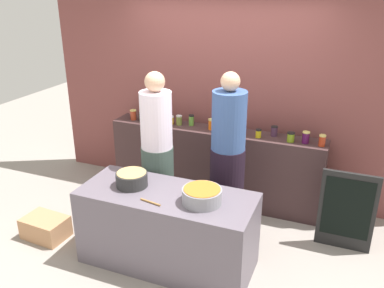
{
  "coord_description": "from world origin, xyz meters",
  "views": [
    {
      "loc": [
        1.5,
        -3.36,
        2.66
      ],
      "look_at": [
        0.0,
        0.35,
        1.05
      ],
      "focal_mm": 38.02,
      "sensor_mm": 36.0,
      "label": 1
    }
  ],
  "objects": [
    {
      "name": "chalkboard_sign",
      "position": [
        1.62,
        0.62,
        0.44
      ],
      "size": [
        0.56,
        0.05,
        0.88
      ],
      "color": "black",
      "rests_on": "ground"
    },
    {
      "name": "preserve_jar_7",
      "position": [
        0.28,
        1.05,
        1.03
      ],
      "size": [
        0.09,
        0.09,
        0.14
      ],
      "color": "orange",
      "rests_on": "display_shelf"
    },
    {
      "name": "preserve_jar_12",
      "position": [
        1.27,
        1.04,
        1.02
      ],
      "size": [
        0.08,
        0.08,
        0.13
      ],
      "color": "#B03318",
      "rests_on": "display_shelf"
    },
    {
      "name": "preserve_jar_8",
      "position": [
        0.56,
        1.04,
        1.01
      ],
      "size": [
        0.07,
        0.07,
        0.1
      ],
      "color": "gold",
      "rests_on": "display_shelf"
    },
    {
      "name": "preserve_jar_4",
      "position": [
        -0.48,
        1.11,
        1.02
      ],
      "size": [
        0.08,
        0.08,
        0.12
      ],
      "color": "olive",
      "rests_on": "display_shelf"
    },
    {
      "name": "prep_table",
      "position": [
        0.0,
        -0.3,
        0.39
      ],
      "size": [
        1.7,
        0.7,
        0.79
      ],
      "primitive_type": "cube",
      "color": "#615864",
      "rests_on": "ground"
    },
    {
      "name": "cooking_pot_center",
      "position": [
        0.37,
        -0.34,
        0.86
      ],
      "size": [
        0.36,
        0.36,
        0.14
      ],
      "color": "gray",
      "rests_on": "prep_table"
    },
    {
      "name": "ground",
      "position": [
        0.0,
        0.0,
        0.0
      ],
      "size": [
        12.0,
        12.0,
        0.0
      ],
      "primitive_type": "plane",
      "color": "gray"
    },
    {
      "name": "cook_in_cap",
      "position": [
        0.37,
        0.45,
        0.83
      ],
      "size": [
        0.38,
        0.38,
        1.83
      ],
      "color": "black",
      "rests_on": "ground"
    },
    {
      "name": "cook_with_tongs",
      "position": [
        -0.37,
        0.25,
        0.83
      ],
      "size": [
        0.35,
        0.35,
        1.82
      ],
      "color": "#3F5148",
      "rests_on": "ground"
    },
    {
      "name": "preserve_jar_10",
      "position": [
        0.93,
        1.05,
        1.01
      ],
      "size": [
        0.09,
        0.09,
        0.11
      ],
      "color": "olive",
      "rests_on": "display_shelf"
    },
    {
      "name": "bread_crate",
      "position": [
        -1.45,
        -0.41,
        0.12
      ],
      "size": [
        0.49,
        0.36,
        0.24
      ],
      "primitive_type": "cube",
      "rotation": [
        0.0,
        0.0,
        -0.06
      ],
      "color": "tan",
      "rests_on": "ground"
    },
    {
      "name": "storefront_wall",
      "position": [
        0.0,
        1.45,
        1.5
      ],
      "size": [
        4.8,
        0.12,
        3.0
      ],
      "primitive_type": "cube",
      "color": "brown",
      "rests_on": "ground"
    },
    {
      "name": "display_shelf",
      "position": [
        0.0,
        1.1,
        0.48
      ],
      "size": [
        2.7,
        0.36,
        0.96
      ],
      "primitive_type": "cube",
      "color": "#3E2929",
      "rests_on": "ground"
    },
    {
      "name": "preserve_jar_1",
      "position": [
        -1.0,
        1.1,
        1.01
      ],
      "size": [
        0.09,
        0.09,
        0.11
      ],
      "color": "#304C30",
      "rests_on": "display_shelf"
    },
    {
      "name": "wooden_spoon",
      "position": [
        -0.06,
        -0.52,
        0.8
      ],
      "size": [
        0.22,
        0.06,
        0.02
      ],
      "primitive_type": "cylinder",
      "rotation": [
        1.57,
        0.0,
        1.39
      ],
      "color": "#9E703D",
      "rests_on": "prep_table"
    },
    {
      "name": "preserve_jar_5",
      "position": [
        -0.33,
        1.15,
        1.03
      ],
      "size": [
        0.07,
        0.07,
        0.14
      ],
      "color": "#5E9937",
      "rests_on": "display_shelf"
    },
    {
      "name": "preserve_jar_3",
      "position": [
        -0.6,
        1.1,
        1.01
      ],
      "size": [
        0.09,
        0.09,
        0.11
      ],
      "color": "gold",
      "rests_on": "display_shelf"
    },
    {
      "name": "preserve_jar_6",
      "position": [
        -0.04,
        1.1,
        1.03
      ],
      "size": [
        0.08,
        0.08,
        0.14
      ],
      "color": "orange",
      "rests_on": "display_shelf"
    },
    {
      "name": "preserve_jar_11",
      "position": [
        1.09,
        1.07,
        1.03
      ],
      "size": [
        0.08,
        0.08,
        0.14
      ],
      "color": "#4A1244",
      "rests_on": "display_shelf"
    },
    {
      "name": "preserve_jar_0",
      "position": [
        -1.12,
        1.07,
        1.03
      ],
      "size": [
        0.08,
        0.08,
        0.13
      ],
      "color": "#A4381F",
      "rests_on": "display_shelf"
    },
    {
      "name": "preserve_jar_2",
      "position": [
        -0.73,
        1.16,
        1.02
      ],
      "size": [
        0.07,
        0.07,
        0.13
      ],
      "color": "gold",
      "rests_on": "display_shelf"
    },
    {
      "name": "preserve_jar_9",
      "position": [
        0.72,
        1.16,
        1.02
      ],
      "size": [
        0.08,
        0.08,
        0.12
      ],
      "color": "#492C44",
      "rests_on": "display_shelf"
    },
    {
      "name": "cooking_pot_left",
      "position": [
        -0.38,
        -0.28,
        0.86
      ],
      "size": [
        0.31,
        0.31,
        0.14
      ],
      "color": "#2D2D2D",
      "rests_on": "prep_table"
    }
  ]
}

